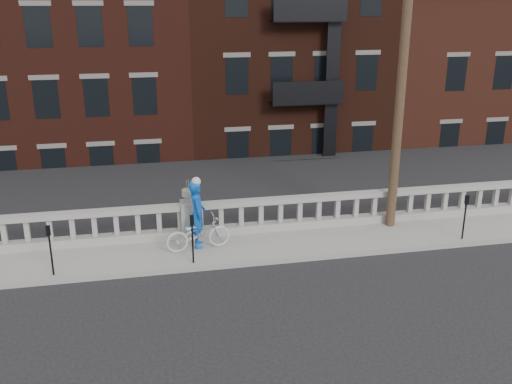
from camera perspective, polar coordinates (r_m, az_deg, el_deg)
ground at (r=13.70m, az=-4.87°, el=-11.39°), size 120.00×120.00×0.00m
sidewalk at (r=16.32m, az=-6.18°, el=-5.96°), size 32.00×2.20×0.15m
balustrade at (r=16.97m, az=-6.57°, el=-2.91°), size 28.00×0.34×1.03m
planter_pedestal at (r=16.90m, az=-6.60°, el=-2.31°), size 0.55×0.55×1.76m
lower_level at (r=35.14m, az=-8.78°, el=11.56°), size 80.00×44.00×20.80m
utility_pole at (r=17.19m, az=14.51°, el=12.72°), size 1.60×0.28×10.00m
parking_meter_b at (r=15.31m, az=-19.91°, el=-4.97°), size 0.10×0.09×1.36m
parking_meter_c at (r=15.17m, az=-6.39°, el=-4.14°), size 0.10×0.09×1.36m
parking_meter_d at (r=17.65m, az=20.20°, el=-1.89°), size 0.10×0.09×1.36m
bicycle at (r=16.11m, az=-5.80°, el=-4.12°), size 1.91×0.93×0.96m
cyclist at (r=16.14m, az=-5.90°, el=-2.19°), size 0.47×0.71×1.95m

